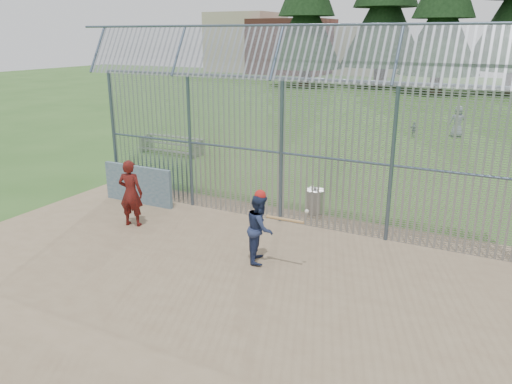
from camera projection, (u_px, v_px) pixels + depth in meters
The scene contains 12 objects.
ground at pixel (215, 271), 11.25m from camera, with size 120.00×120.00×0.00m, color #2D511E.
dirt_infield at pixel (203, 279), 10.82m from camera, with size 14.00×10.00×0.02m, color #756047.
dugout_wall at pixel (138, 185), 15.53m from camera, with size 2.50×0.12×1.20m, color #38566B.
batter at pixel (260, 228), 11.48m from camera, with size 0.79×0.61×1.62m, color navy.
onlooker at pixel (131, 193), 13.61m from camera, with size 0.68×0.45×1.86m, color maroon.
bg_kid_standing at pixel (458, 122), 25.50m from camera, with size 0.80×0.52×1.64m, color slate.
bg_kid_seated at pixel (414, 130), 25.73m from camera, with size 0.45×0.19×0.77m, color slate.
batting_gear at pixel (266, 200), 11.17m from camera, with size 1.33×0.32×0.58m.
trash_can at pixel (315, 201), 14.72m from camera, with size 0.56×0.56×0.82m.
bleacher at pixel (171, 145), 22.14m from camera, with size 3.00×0.95×0.72m.
backstop_fence at pixel (345, 147), 12.65m from camera, with size 20.09×0.81×5.30m.
distant_buildings at pixel (288, 46), 68.15m from camera, with size 26.50×10.50×8.00m.
Camera 1 is at (5.49, -8.63, 5.09)m, focal length 35.00 mm.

